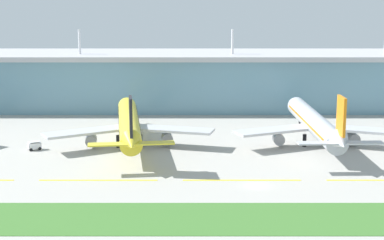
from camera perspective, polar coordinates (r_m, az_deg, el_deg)
The scene contains 9 objects.
ground_plane at distance 143.66m, azimuth 5.79°, elevation -6.04°, with size 600.00×600.00×0.00m, color #A8A59E.
terminal_building at distance 235.68m, azimuth 3.44°, elevation 3.70°, with size 288.00×34.00×30.18m.
airliner_near_middle at distance 178.43m, azimuth -6.00°, elevation -0.38°, with size 48.44×64.11×18.90m.
airliner_far_middle at distance 181.78m, azimuth 11.09°, elevation -0.31°, with size 48.78×63.81×18.90m.
taxiway_stripe_mid_west at distance 148.62m, azimuth -8.79°, elevation -5.50°, with size 28.00×0.70×0.04m, color yellow.
taxiway_stripe_centre at distance 147.43m, azimuth 4.45°, elevation -5.54°, with size 28.00×0.70×0.04m, color yellow.
taxiway_stripe_mid_east at distance 153.93m, azimuth 17.23°, elevation -5.30°, with size 28.00×0.70×0.04m, color yellow.
grass_verge at distance 124.00m, azimuth 6.78°, elevation -8.98°, with size 300.00×18.00×0.10m, color #3D702D.
baggage_cart at distance 179.54m, azimuth -14.48°, elevation -2.32°, with size 4.02×3.41×2.48m.
Camera 1 is at (-14.82, -136.01, 43.81)m, focal length 57.93 mm.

